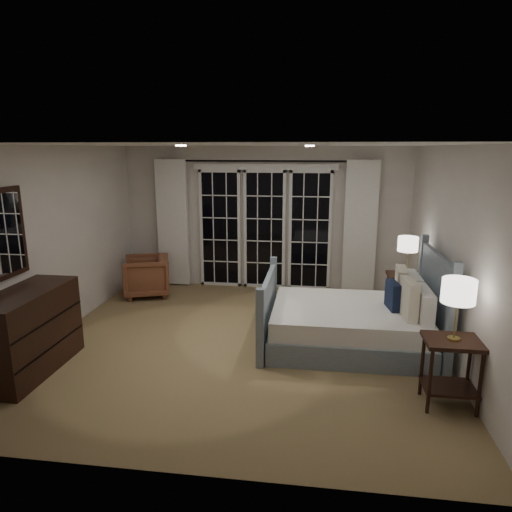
# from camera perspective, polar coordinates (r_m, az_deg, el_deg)

# --- Properties ---
(floor) EXTENTS (5.00, 5.00, 0.00)m
(floor) POSITION_cam_1_polar(r_m,az_deg,el_deg) (6.05, -1.78, -10.71)
(floor) COLOR olive
(floor) RESTS_ON ground
(ceiling) EXTENTS (5.00, 5.00, 0.00)m
(ceiling) POSITION_cam_1_polar(r_m,az_deg,el_deg) (5.52, -1.98, 13.72)
(ceiling) COLOR silver
(ceiling) RESTS_ON wall_back
(wall_left) EXTENTS (0.02, 5.00, 2.50)m
(wall_left) POSITION_cam_1_polar(r_m,az_deg,el_deg) (6.55, -24.00, 1.50)
(wall_left) COLOR beige
(wall_left) RESTS_ON floor
(wall_right) EXTENTS (0.02, 5.00, 2.50)m
(wall_right) POSITION_cam_1_polar(r_m,az_deg,el_deg) (5.79, 23.32, 0.14)
(wall_right) COLOR beige
(wall_right) RESTS_ON floor
(wall_back) EXTENTS (5.00, 0.02, 2.50)m
(wall_back) POSITION_cam_1_polar(r_m,az_deg,el_deg) (8.09, 1.10, 4.71)
(wall_back) COLOR beige
(wall_back) RESTS_ON floor
(wall_front) EXTENTS (5.00, 0.02, 2.50)m
(wall_front) POSITION_cam_1_polar(r_m,az_deg,el_deg) (3.32, -9.20, -8.30)
(wall_front) COLOR beige
(wall_front) RESTS_ON floor
(french_doors) EXTENTS (2.50, 0.04, 2.20)m
(french_doors) POSITION_cam_1_polar(r_m,az_deg,el_deg) (8.07, 1.06, 3.55)
(french_doors) COLOR black
(french_doors) RESTS_ON wall_back
(curtain_rod) EXTENTS (3.50, 0.03, 0.03)m
(curtain_rod) POSITION_cam_1_polar(r_m,az_deg,el_deg) (7.90, 1.05, 11.79)
(curtain_rod) COLOR black
(curtain_rod) RESTS_ON wall_back
(curtain_left) EXTENTS (0.55, 0.10, 2.25)m
(curtain_left) POSITION_cam_1_polar(r_m,az_deg,el_deg) (8.34, -10.36, 4.07)
(curtain_left) COLOR white
(curtain_left) RESTS_ON curtain_rod
(curtain_right) EXTENTS (0.55, 0.10, 2.25)m
(curtain_right) POSITION_cam_1_polar(r_m,az_deg,el_deg) (7.96, 12.89, 3.51)
(curtain_right) COLOR white
(curtain_right) RESTS_ON curtain_rod
(downlight_a) EXTENTS (0.12, 0.12, 0.01)m
(downlight_a) POSITION_cam_1_polar(r_m,az_deg,el_deg) (6.04, 6.74, 13.51)
(downlight_a) COLOR white
(downlight_a) RESTS_ON ceiling
(downlight_b) EXTENTS (0.12, 0.12, 0.01)m
(downlight_b) POSITION_cam_1_polar(r_m,az_deg,el_deg) (5.27, -9.36, 13.46)
(downlight_b) COLOR white
(downlight_b) RESTS_ON ceiling
(bed) EXTENTS (2.12, 1.51, 1.23)m
(bed) POSITION_cam_1_polar(r_m,az_deg,el_deg) (5.97, 12.07, -8.06)
(bed) COLOR gray
(bed) RESTS_ON floor
(nightstand_left) EXTENTS (0.53, 0.43, 0.69)m
(nightstand_left) POSITION_cam_1_polar(r_m,az_deg,el_deg) (4.88, 23.21, -12.09)
(nightstand_left) COLOR black
(nightstand_left) RESTS_ON floor
(nightstand_right) EXTENTS (0.52, 0.41, 0.67)m
(nightstand_right) POSITION_cam_1_polar(r_m,az_deg,el_deg) (7.07, 18.06, -3.95)
(nightstand_right) COLOR black
(nightstand_right) RESTS_ON floor
(lamp_left) EXTENTS (0.31, 0.31, 0.60)m
(lamp_left) POSITION_cam_1_polar(r_m,az_deg,el_deg) (4.63, 24.01, -4.10)
(lamp_left) COLOR tan
(lamp_left) RESTS_ON nightstand_left
(lamp_right) EXTENTS (0.29, 0.29, 0.56)m
(lamp_right) POSITION_cam_1_polar(r_m,az_deg,el_deg) (6.91, 18.46, 1.37)
(lamp_right) COLOR tan
(lamp_right) RESTS_ON nightstand_right
(armchair) EXTENTS (0.94, 0.92, 0.68)m
(armchair) POSITION_cam_1_polar(r_m,az_deg,el_deg) (7.99, -13.52, -2.45)
(armchair) COLOR brown
(armchair) RESTS_ON floor
(dresser) EXTENTS (0.56, 1.33, 0.94)m
(dresser) POSITION_cam_1_polar(r_m,az_deg,el_deg) (5.73, -26.63, -8.48)
(dresser) COLOR black
(dresser) RESTS_ON floor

